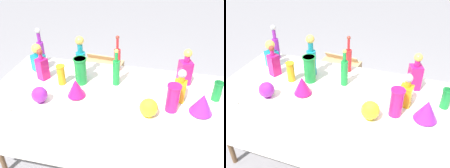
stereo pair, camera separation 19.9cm
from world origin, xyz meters
TOP-DOWN VIEW (x-y plane):
  - ground_plane at (0.00, 0.00)m, footprint 40.00×40.00m
  - display_table at (0.00, -0.04)m, footprint 2.03×0.99m
  - tall_bottle_0 at (-0.04, 0.39)m, footprint 0.06×0.06m
  - tall_bottle_1 at (0.00, 0.16)m, footprint 0.06×0.06m
  - tall_bottle_2 at (-0.81, 0.39)m, footprint 0.06×0.06m
  - tall_bottle_3 at (-0.33, 0.22)m, footprint 0.08×0.08m
  - square_decanter_0 at (-0.65, 0.10)m, footprint 0.11×0.11m
  - square_decanter_1 at (0.57, 0.30)m, footprint 0.13×0.13m
  - square_decanter_2 at (0.53, 0.05)m, footprint 0.10×0.10m
  - square_decanter_3 at (-0.76, 0.24)m, footprint 0.14×0.14m
  - slender_vase_0 at (0.82, 0.11)m, footprint 0.08×0.08m
  - slender_vase_1 at (-0.46, 0.06)m, footprint 0.08×0.08m
  - slender_vase_2 at (-0.30, 0.11)m, footprint 0.11×0.11m
  - slender_vase_3 at (0.48, -0.10)m, footprint 0.10×0.10m
  - fluted_vase_0 at (-0.27, -0.09)m, footprint 0.15×0.15m
  - fluted_vase_1 at (0.69, -0.09)m, footprint 0.17×0.17m
  - round_bowl_0 at (0.31, -0.20)m, footprint 0.13×0.13m
  - round_bowl_1 at (-0.52, -0.23)m, footprint 0.12×0.12m
  - price_tag_left at (-0.71, -0.40)m, footprint 0.05×0.02m
  - cardboard_box_behind_left at (-0.41, 1.15)m, footprint 0.55×0.46m

SIDE VIEW (x-z plane):
  - ground_plane at x=0.00m, z-range 0.00..0.00m
  - cardboard_box_behind_left at x=-0.41m, z-range -0.04..0.41m
  - display_table at x=0.00m, z-range 0.32..1.08m
  - price_tag_left at x=-0.71m, z-range 0.76..0.80m
  - round_bowl_1 at x=-0.52m, z-range 0.76..0.90m
  - round_bowl_0 at x=0.31m, z-range 0.76..0.91m
  - fluted_vase_0 at x=-0.27m, z-range 0.76..0.92m
  - fluted_vase_1 at x=0.69m, z-range 0.76..0.93m
  - slender_vase_0 at x=0.82m, z-range 0.77..0.93m
  - slender_vase_1 at x=-0.46m, z-range 0.77..0.94m
  - square_decanter_2 at x=0.53m, z-range 0.74..1.01m
  - slender_vase_3 at x=0.48m, z-range 0.77..0.99m
  - square_decanter_0 at x=-0.65m, z-range 0.73..1.02m
  - square_decanter_3 at x=-0.76m, z-range 0.75..1.01m
  - slender_vase_2 at x=-0.30m, z-range 0.77..1.01m
  - tall_bottle_0 at x=-0.04m, z-range 0.71..1.06m
  - tall_bottle_1 at x=0.00m, z-range 0.72..1.06m
  - square_decanter_1 at x=0.57m, z-range 0.73..1.06m
  - tall_bottle_2 at x=-0.81m, z-range 0.73..1.09m
  - tall_bottle_3 at x=-0.33m, z-range 0.74..1.13m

